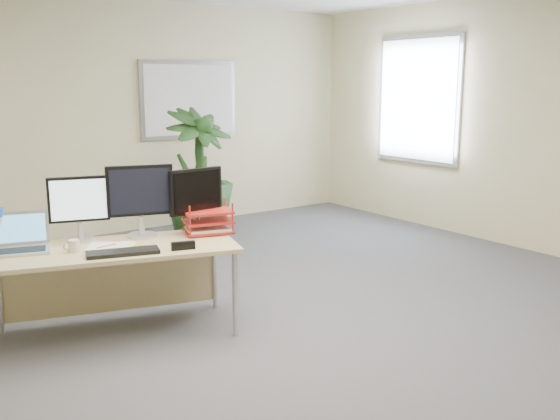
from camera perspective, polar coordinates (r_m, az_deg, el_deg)
floor at (r=4.26m, az=2.86°, el=-12.81°), size 8.00×8.00×0.00m
back_wall at (r=7.45m, az=-16.67°, el=7.95°), size 7.00×0.04×2.70m
whiteboard at (r=7.88m, az=-8.30°, el=9.94°), size 1.30×0.04×0.95m
window at (r=7.95m, az=12.47°, el=9.80°), size 0.04×1.30×1.55m
desk at (r=4.60m, az=-14.97°, el=-4.60°), size 1.80×1.13×0.64m
floor_plant at (r=6.76m, az=-7.52°, el=2.89°), size 1.02×1.02×1.50m
monitor_left at (r=4.66m, az=-17.92°, el=0.50°), size 0.41×0.19×0.47m
monitor_right at (r=4.65m, az=-12.67°, el=1.24°), size 0.47×0.22×0.53m
monitor_dark at (r=4.72m, az=-7.68°, el=1.26°), size 0.44×0.20×0.49m
laptop at (r=4.58m, az=-22.50°, el=-2.67°), size 0.42×0.39×0.25m
keyboard at (r=4.27m, az=-14.16°, el=-3.77°), size 0.50×0.28×0.03m
coffee_mug at (r=4.41m, az=-18.36°, el=-3.14°), size 0.11×0.07×0.08m
spiral_notebook at (r=4.46m, az=-15.21°, el=-3.25°), size 0.38×0.36×0.01m
orange_pen at (r=4.45m, az=-15.59°, el=-3.19°), size 0.15×0.05×0.01m
yellow_highlighter at (r=4.44m, az=-12.89°, el=-3.19°), size 0.12×0.06×0.02m
water_bottle at (r=4.69m, az=-24.21°, el=-1.58°), size 0.07×0.07×0.28m
letter_tray at (r=4.74m, az=-6.60°, el=-1.20°), size 0.41×0.35×0.17m
stapler at (r=4.30m, az=-8.85°, el=-3.24°), size 0.17×0.09×0.05m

